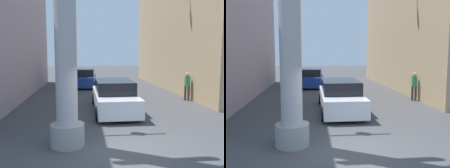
# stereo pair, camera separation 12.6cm
# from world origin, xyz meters

# --- Properties ---
(ground_plane) EXTENTS (85.43, 85.43, 0.00)m
(ground_plane) POSITION_xyz_m (0.00, 10.00, 0.00)
(ground_plane) COLOR #424244
(building_right) EXTENTS (8.30, 18.32, 10.56)m
(building_right) POSITION_xyz_m (9.36, 13.42, 5.29)
(building_right) COLOR tan
(building_right) RESTS_ON ground
(street_lamp) EXTENTS (2.18, 0.28, 7.41)m
(street_lamp) POSITION_xyz_m (5.88, 8.57, 4.43)
(street_lamp) COLOR #59595E
(street_lamp) RESTS_ON ground
(car_lead) EXTENTS (2.04, 5.19, 1.56)m
(car_lead) POSITION_xyz_m (0.22, 5.34, 0.74)
(car_lead) COLOR black
(car_lead) RESTS_ON ground
(car_far) EXTENTS (2.21, 4.92, 1.56)m
(car_far) POSITION_xyz_m (-1.19, 14.95, 0.74)
(car_far) COLOR black
(car_far) RESTS_ON ground
(palm_tree_mid_right) EXTENTS (2.74, 2.77, 9.58)m
(palm_tree_mid_right) POSITION_xyz_m (6.23, 11.76, 5.39)
(palm_tree_mid_right) COLOR brown
(palm_tree_mid_right) RESTS_ON ground
(palm_tree_mid_left) EXTENTS (3.09, 3.15, 9.00)m
(palm_tree_mid_left) POSITION_xyz_m (-6.61, 10.76, 5.58)
(palm_tree_mid_left) COLOR brown
(palm_tree_mid_left) RESTS_ON ground
(pedestrian_mid_right) EXTENTS (0.48, 0.48, 1.73)m
(pedestrian_mid_right) POSITION_xyz_m (5.03, 7.64, 1.01)
(pedestrian_mid_right) COLOR #3F3833
(pedestrian_mid_right) RESTS_ON ground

